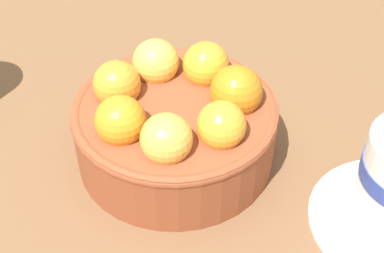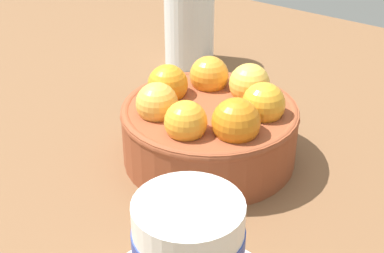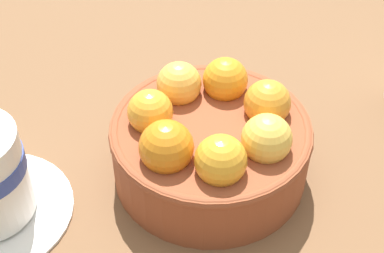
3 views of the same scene
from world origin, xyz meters
TOP-DOWN VIEW (x-y plane):
  - ground_plane at (0.00, 0.00)cm, footprint 155.18×92.20cm
  - terracotta_bowl at (-0.04, -0.01)cm, footprint 16.93×16.93cm

SIDE VIEW (x-z plane):
  - ground_plane at x=0.00cm, z-range -3.05..0.00cm
  - terracotta_bowl at x=-0.04cm, z-range -0.54..8.20cm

